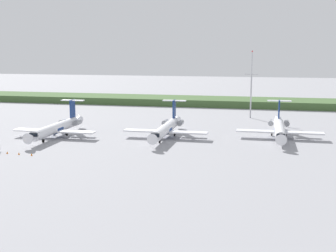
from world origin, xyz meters
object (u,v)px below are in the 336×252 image
safety_cone_front_marker (7,152)px  safety_cone_mid_marker (19,153)px  regional_jet_second (166,128)px  regional_jet_third (279,128)px  safety_cone_rear_marker (32,154)px  regional_jet_nearest (57,127)px  antenna_mast (251,90)px

safety_cone_front_marker → safety_cone_mid_marker: (3.10, -0.27, 0.00)m
safety_cone_mid_marker → regional_jet_second: bearing=43.7°
regional_jet_second → regional_jet_third: bearing=11.3°
regional_jet_second → safety_cone_rear_marker: regional_jet_second is taller
regional_jet_nearest → safety_cone_front_marker: bearing=-95.6°
safety_cone_mid_marker → antenna_mast: bearing=53.6°
regional_jet_second → regional_jet_third: same height
regional_jet_third → safety_cone_rear_marker: size_ratio=56.36×
safety_cone_front_marker → regional_jet_second: bearing=40.5°
antenna_mast → regional_jet_second: bearing=-117.8°
safety_cone_rear_marker → safety_cone_mid_marker: bearing=174.7°
regional_jet_third → safety_cone_rear_marker: bearing=-148.7°
antenna_mast → safety_cone_front_marker: antenna_mast is taller
antenna_mast → safety_cone_rear_marker: bearing=-124.4°
regional_jet_nearest → safety_cone_rear_marker: 22.30m
safety_cone_mid_marker → safety_cone_rear_marker: size_ratio=1.00×
regional_jet_second → safety_cone_front_marker: (-31.43, -26.84, -2.26)m
regional_jet_second → safety_cone_mid_marker: bearing=-136.3°
regional_jet_second → safety_cone_mid_marker: 39.27m
regional_jet_nearest → safety_cone_mid_marker: regional_jet_nearest is taller
safety_cone_mid_marker → safety_cone_rear_marker: 3.33m
regional_jet_third → safety_cone_rear_marker: regional_jet_third is taller
regional_jet_third → safety_cone_front_marker: 69.61m
antenna_mast → regional_jet_nearest: bearing=-137.9°
regional_jet_third → safety_cone_mid_marker: regional_jet_third is taller
antenna_mast → safety_cone_front_marker: bearing=-128.2°
safety_cone_front_marker → regional_jet_nearest: bearing=84.4°
regional_jet_nearest → safety_cone_front_marker: size_ratio=56.36×
regional_jet_nearest → safety_cone_mid_marker: (1.02, -21.45, -2.26)m
regional_jet_second → regional_jet_third: (29.92, 5.96, 0.00)m
regional_jet_third → antenna_mast: 35.81m
regional_jet_second → safety_cone_rear_marker: bearing=-132.4°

